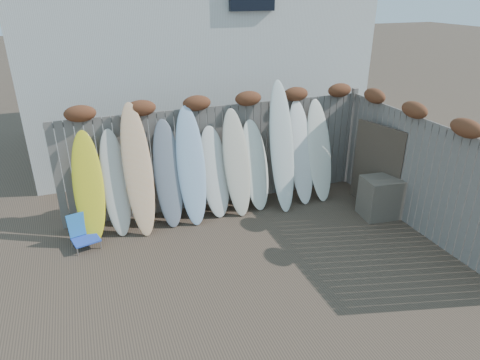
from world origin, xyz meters
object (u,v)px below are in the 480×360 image
object	(u,v)px
lattice_panel	(377,167)
surfboard_0	(89,187)
beach_chair	(83,232)
wooden_crate	(380,197)

from	to	relation	value
lattice_panel	surfboard_0	bearing A→B (deg)	157.13
beach_chair	wooden_crate	bearing A→B (deg)	-9.47
beach_chair	lattice_panel	world-z (taller)	lattice_panel
beach_chair	lattice_panel	distance (m)	5.54
surfboard_0	lattice_panel	bearing A→B (deg)	-2.92
beach_chair	surfboard_0	xyz separation A→B (m)	(0.19, 0.29, 0.67)
lattice_panel	surfboard_0	xyz separation A→B (m)	(-5.30, 0.76, 0.10)
wooden_crate	lattice_panel	distance (m)	0.63
lattice_panel	beach_chair	bearing A→B (deg)	160.41
wooden_crate	lattice_panel	world-z (taller)	lattice_panel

